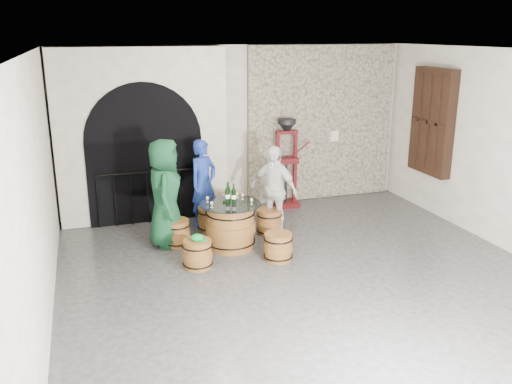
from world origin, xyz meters
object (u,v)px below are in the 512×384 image
object	(u,v)px
barrel_stool_far	(210,218)
wine_bottle_left	(227,195)
barrel_stool_near_right	(278,247)
wine_bottle_center	(234,195)
person_blue	(203,183)
person_white	(274,190)
wine_bottle_right	(228,193)
barrel_stool_left	(176,233)
person_green	(165,193)
side_barrel	(230,208)
corking_press	(286,156)
barrel_table	(231,226)
barrel_stool_right	(269,222)
barrel_stool_near_left	(198,254)

from	to	relation	value
barrel_stool_far	wine_bottle_left	xyz separation A→B (m)	(0.11, -0.83, 0.68)
barrel_stool_near_right	wine_bottle_center	size ratio (longest dim) A/B	1.43
person_blue	barrel_stool_near_right	bearing A→B (deg)	-100.26
person_white	wine_bottle_right	distance (m)	0.96
barrel_stool_far	wine_bottle_center	bearing A→B (deg)	-77.26
barrel_stool_left	person_blue	size ratio (longest dim) A/B	0.29
person_green	person_blue	bearing A→B (deg)	-35.43
barrel_stool_near_right	side_barrel	size ratio (longest dim) A/B	0.81
person_blue	corking_press	size ratio (longest dim) A/B	0.89
wine_bottle_left	person_green	bearing A→B (deg)	159.10
barrel_stool_near_right	person_blue	distance (m)	2.14
barrel_stool_left	person_green	distance (m)	0.70
person_green	wine_bottle_left	xyz separation A→B (m)	(0.96, -0.37, -0.01)
wine_bottle_center	wine_bottle_left	bearing A→B (deg)	148.04
barrel_table	person_green	size ratio (longest dim) A/B	0.55
corking_press	wine_bottle_right	bearing A→B (deg)	-136.02
barrel_stool_near_right	side_barrel	xyz separation A→B (m)	(-0.26, 1.88, 0.07)
barrel_stool_right	wine_bottle_center	bearing A→B (deg)	-152.21
barrel_stool_left	wine_bottle_center	world-z (taller)	wine_bottle_center
barrel_stool_left	side_barrel	xyz separation A→B (m)	(1.15, 0.79, 0.07)
person_white	barrel_stool_right	bearing A→B (deg)	-101.65
person_blue	wine_bottle_right	world-z (taller)	person_blue
barrel_table	person_white	xyz separation A→B (m)	(0.91, 0.46, 0.41)
barrel_stool_near_right	corking_press	bearing A→B (deg)	66.60
barrel_stool_left	corking_press	world-z (taller)	corking_press
barrel_stool_far	barrel_stool_near_right	distance (m)	1.77
barrel_table	wine_bottle_center	size ratio (longest dim) A/B	3.06
person_white	barrel_table	bearing A→B (deg)	-101.65
barrel_table	corking_press	distance (m)	2.52
barrel_stool_near_right	person_blue	world-z (taller)	person_blue
wine_bottle_center	corking_press	world-z (taller)	corking_press
person_blue	barrel_stool_far	bearing A→B (deg)	-113.17
barrel_stool_near_right	barrel_stool_near_left	world-z (taller)	same
person_green	side_barrel	size ratio (longest dim) A/B	3.14
barrel_table	wine_bottle_left	bearing A→B (deg)	108.25
barrel_stool_near_right	wine_bottle_left	world-z (taller)	wine_bottle_left
wine_bottle_center	side_barrel	bearing A→B (deg)	77.79
wine_bottle_right	side_barrel	bearing A→B (deg)	73.15
wine_bottle_right	barrel_stool_near_right	bearing A→B (deg)	-56.95
corking_press	barrel_stool_near_left	bearing A→B (deg)	-135.14
barrel_stool_near_right	wine_bottle_right	size ratio (longest dim) A/B	1.43
barrel_stool_near_left	person_blue	world-z (taller)	person_blue
wine_bottle_center	corking_press	size ratio (longest dim) A/B	0.18
wine_bottle_left	corking_press	world-z (taller)	corking_press
person_white	wine_bottle_left	distance (m)	1.02
person_green	person_white	xyz separation A→B (m)	(1.89, 0.02, -0.12)
barrel_stool_near_right	barrel_stool_near_left	bearing A→B (deg)	175.05
barrel_stool_far	wine_bottle_left	size ratio (longest dim) A/B	1.43
person_white	barrel_stool_left	bearing A→B (deg)	-125.76
wine_bottle_center	side_barrel	world-z (taller)	wine_bottle_center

